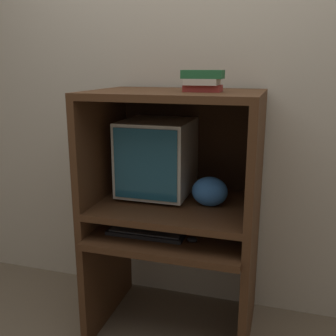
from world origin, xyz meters
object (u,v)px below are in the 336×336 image
(crt_monitor, at_px, (157,157))
(snack_bag, at_px, (210,191))
(keyboard, at_px, (146,233))
(mouse, at_px, (192,240))
(book_stack, at_px, (203,81))

(crt_monitor, relative_size, snack_bag, 2.25)
(keyboard, height_order, mouse, same)
(crt_monitor, height_order, mouse, crt_monitor)
(mouse, height_order, book_stack, book_stack)
(snack_bag, height_order, book_stack, book_stack)
(keyboard, distance_m, mouse, 0.26)
(snack_bag, bearing_deg, crt_monitor, 163.16)
(keyboard, height_order, book_stack, book_stack)
(book_stack, bearing_deg, crt_monitor, 153.04)
(crt_monitor, distance_m, snack_bag, 0.37)
(keyboard, distance_m, snack_bag, 0.41)
(keyboard, bearing_deg, crt_monitor, 94.48)
(snack_bag, bearing_deg, mouse, -106.35)
(snack_bag, relative_size, book_stack, 0.98)
(crt_monitor, xyz_separation_m, mouse, (0.28, -0.28, -0.36))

